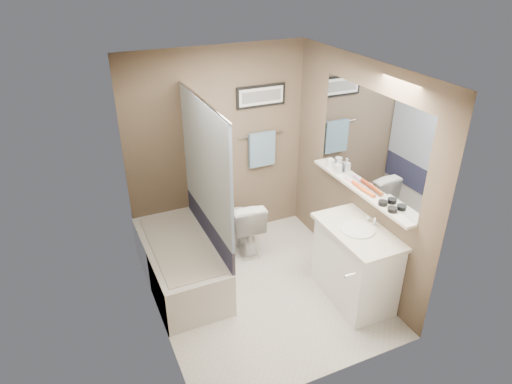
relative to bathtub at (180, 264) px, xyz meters
name	(u,v)px	position (x,y,z in m)	size (l,w,h in m)	color
ground	(262,291)	(0.75, -0.50, -0.25)	(2.50, 2.50, 0.00)	beige
ceiling	(263,72)	(0.75, -0.50, 2.13)	(2.20, 2.50, 0.04)	silver
wall_back	(219,149)	(0.75, 0.73, 0.95)	(2.20, 0.04, 2.40)	brown
wall_front	(331,265)	(0.75, -1.73, 0.95)	(2.20, 0.04, 2.40)	brown
wall_left	(152,218)	(-0.33, -0.50, 0.95)	(0.04, 2.50, 2.40)	brown
wall_right	(355,174)	(1.83, -0.50, 0.95)	(0.04, 2.50, 2.40)	brown
tile_surround	(141,211)	(-0.34, 0.00, 0.75)	(0.02, 1.55, 2.00)	tan
curtain_rod	(202,100)	(0.35, 0.00, 1.80)	(0.02, 0.02, 1.55)	silver
curtain_upper	(205,163)	(0.35, 0.00, 1.15)	(0.03, 1.45, 1.28)	silver
curtain_lower	(209,231)	(0.35, 0.00, 0.33)	(0.03, 1.45, 0.36)	#292C4E
mirror	(369,142)	(1.84, -0.65, 1.37)	(0.02, 1.60, 1.00)	silver
shelf	(359,189)	(1.79, -0.65, 0.85)	(0.12, 1.60, 0.03)	silver
towel_bar	(261,135)	(1.30, 0.71, 1.05)	(0.02, 0.02, 0.60)	silver
towel	(262,149)	(1.30, 0.69, 0.87)	(0.34, 0.05, 0.44)	#93C2D6
art_frame	(261,96)	(1.30, 0.73, 1.53)	(0.62, 0.03, 0.26)	black
art_mat	(261,96)	(1.30, 0.71, 1.53)	(0.56, 0.00, 0.20)	white
art_image	(262,96)	(1.30, 0.71, 1.53)	(0.50, 0.00, 0.13)	#595959
door	(388,268)	(1.30, -1.75, 0.75)	(0.80, 0.02, 2.00)	silver
door_handle	(350,275)	(0.97, -1.69, 0.75)	(0.02, 0.02, 0.10)	silver
bathtub	(180,264)	(0.00, 0.00, 0.00)	(0.70, 1.50, 0.50)	silver
tub_rim	(179,245)	(0.00, 0.00, 0.25)	(0.56, 1.36, 0.02)	beige
toilet	(244,224)	(0.90, 0.34, 0.10)	(0.39, 0.68, 0.70)	white
vanity	(355,265)	(1.60, -0.97, 0.15)	(0.50, 0.90, 0.80)	white
countertop	(358,231)	(1.59, -0.97, 0.57)	(0.54, 0.96, 0.04)	silver
sink_basin	(358,229)	(1.58, -0.97, 0.60)	(0.34, 0.34, 0.01)	white
faucet_spout	(375,221)	(1.78, -0.97, 0.64)	(0.02, 0.02, 0.10)	white
faucet_knob	(369,218)	(1.78, -0.87, 0.62)	(0.05, 0.05, 0.05)	silver
candle_bowl_near	(392,210)	(1.79, -1.18, 0.89)	(0.09, 0.09, 0.04)	black
candle_bowl_far	(383,203)	(1.79, -1.04, 0.89)	(0.09, 0.09, 0.04)	black
hair_brush_front	(367,192)	(1.79, -0.78, 0.89)	(0.04, 0.04, 0.22)	orange
hair_brush_back	(359,186)	(1.79, -0.65, 0.89)	(0.04, 0.04, 0.22)	#DE4A1F
pink_comb	(349,180)	(1.79, -0.46, 0.87)	(0.03, 0.16, 0.01)	pink
glass_jar	(330,163)	(1.79, -0.10, 0.92)	(0.08, 0.08, 0.10)	white
soap_bottle	(338,166)	(1.79, -0.25, 0.94)	(0.07, 0.07, 0.15)	#999999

